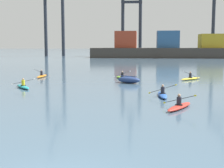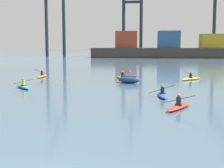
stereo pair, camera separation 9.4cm
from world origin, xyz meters
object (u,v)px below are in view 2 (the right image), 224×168
at_px(kayak_lime, 122,77).
at_px(kayak_teal, 23,86).
at_px(kayak_yellow, 191,78).
at_px(kayak_orange, 42,76).
at_px(gantry_crane_west, 55,8).
at_px(capsized_dinghy, 129,80).
at_px(gantry_crane_west_mid, 132,12).
at_px(kayak_blue, 162,94).
at_px(kayak_red, 179,106).
at_px(container_barge, 168,49).

bearing_deg(kayak_lime, kayak_teal, -132.72).
bearing_deg(kayak_yellow, kayak_orange, 175.75).
height_order(gantry_crane_west, capsized_dinghy, gantry_crane_west).
xyz_separation_m(gantry_crane_west_mid, kayak_blue, (5.88, -95.54, -15.89)).
distance_m(gantry_crane_west, kayak_teal, 93.65).
bearing_deg(capsized_dinghy, kayak_red, -74.58).
bearing_deg(kayak_lime, gantry_crane_west_mid, 91.32).
bearing_deg(capsized_dinghy, gantry_crane_west, 110.35).
bearing_deg(kayak_red, gantry_crane_west, 109.68).
bearing_deg(gantry_crane_west, kayak_orange, -75.67).
bearing_deg(capsized_dinghy, kayak_teal, -152.32).
distance_m(container_barge, gantry_crane_west_mid, 22.73).
bearing_deg(kayak_yellow, gantry_crane_west, 115.45).
height_order(kayak_teal, kayak_orange, kayak_orange).
xyz_separation_m(capsized_dinghy, kayak_yellow, (6.97, 3.96, -0.18)).
bearing_deg(capsized_dinghy, kayak_yellow, 29.62).
xyz_separation_m(kayak_blue, kayak_yellow, (3.98, 12.82, 0.00)).
bearing_deg(kayak_teal, gantry_crane_west, 103.64).
xyz_separation_m(container_barge, kayak_teal, (-18.67, -77.57, -2.73)).
bearing_deg(kayak_blue, kayak_red, -80.82).
distance_m(capsized_dinghy, kayak_lime, 4.40).
xyz_separation_m(kayak_blue, kayak_red, (0.77, -4.79, 0.00)).
bearing_deg(kayak_red, gantry_crane_west_mid, 93.79).
bearing_deg(kayak_orange, kayak_teal, -81.74).
xyz_separation_m(capsized_dinghy, kayak_teal, (-9.59, -5.03, -0.18)).
bearing_deg(kayak_red, kayak_yellow, 79.67).
height_order(kayak_orange, kayak_lime, kayak_orange).
bearing_deg(kayak_orange, kayak_blue, -45.16).
bearing_deg(kayak_lime, container_barge, 81.61).
relative_size(gantry_crane_west, kayak_yellow, 12.64).
distance_m(kayak_blue, kayak_lime, 13.73).
relative_size(kayak_blue, kayak_red, 1.04).
distance_m(capsized_dinghy, kayak_blue, 9.35).
bearing_deg(container_barge, kayak_blue, -94.28).
distance_m(kayak_teal, kayak_lime, 12.68).
relative_size(capsized_dinghy, kayak_red, 0.86).
relative_size(capsized_dinghy, kayak_yellow, 0.99).
distance_m(container_barge, kayak_yellow, 68.66).
height_order(container_barge, kayak_red, container_barge).
relative_size(container_barge, kayak_red, 15.01).
bearing_deg(kayak_teal, kayak_yellow, 28.51).
bearing_deg(container_barge, kayak_red, -93.53).
bearing_deg(kayak_teal, kayak_blue, -16.90).
height_order(kayak_red, kayak_teal, kayak_red).
height_order(capsized_dinghy, kayak_lime, kayak_lime).
distance_m(gantry_crane_west_mid, kayak_yellow, 84.81).
bearing_deg(kayak_orange, kayak_lime, -5.77).
xyz_separation_m(gantry_crane_west_mid, capsized_dinghy, (2.89, -86.69, -15.71)).
bearing_deg(gantry_crane_west, container_barge, -16.32).
distance_m(container_barge, capsized_dinghy, 73.15).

